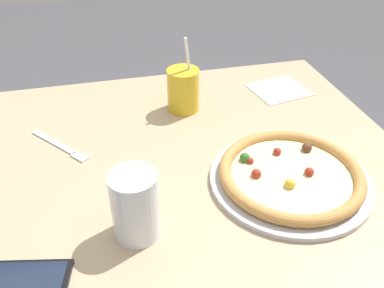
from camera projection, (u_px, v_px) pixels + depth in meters
name	position (u px, v px, depth m)	size (l,w,h in m)	color
dining_table	(168.00, 194.00, 1.07)	(1.16, 0.89, 0.75)	tan
pizza_near	(290.00, 175.00, 0.92)	(0.35, 0.35, 0.04)	#B7B7BC
drink_cup_colored	(183.00, 90.00, 1.16)	(0.09, 0.09, 0.21)	gold
water_cup_clear	(135.00, 205.00, 0.77)	(0.09, 0.09, 0.14)	silver
paper_napkin	(279.00, 90.00, 1.28)	(0.16, 0.14, 0.00)	white
fork	(62.00, 147.00, 1.04)	(0.14, 0.17, 0.00)	silver
cell_phone	(26.00, 278.00, 0.71)	(0.16, 0.10, 0.01)	black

